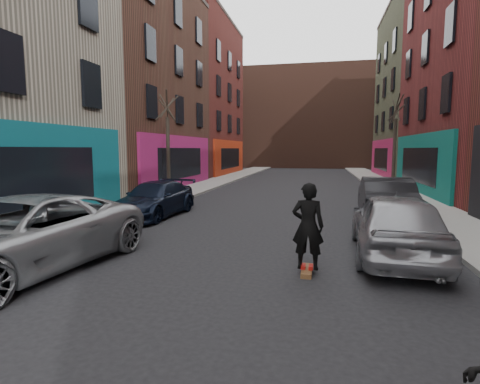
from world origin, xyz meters
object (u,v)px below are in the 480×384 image
at_px(parked_left_far, 20,235).
at_px(parked_right_far, 396,225).
at_px(tree_left_far, 168,135).
at_px(tree_right_far, 395,134).
at_px(parked_right_end, 384,198).
at_px(parked_left_end, 155,199).
at_px(skateboard, 307,271).
at_px(skateboarder, 308,226).

xyz_separation_m(parked_left_far, parked_right_far, (8.03, 2.88, 0.00)).
distance_m(tree_left_far, tree_right_far, 13.78).
bearing_deg(tree_right_far, parked_right_end, -101.77).
distance_m(parked_left_end, parked_right_far, 9.10).
bearing_deg(parked_left_end, tree_right_far, 49.24).
height_order(tree_right_far, parked_right_end, tree_right_far).
height_order(skateboard, skateboarder, skateboarder).
relative_size(parked_left_far, parked_right_far, 1.23).
relative_size(tree_left_far, skateboarder, 3.52).
bearing_deg(parked_left_far, tree_left_far, 104.53).
distance_m(tree_right_far, parked_right_end, 10.46).
bearing_deg(tree_left_far, parked_right_end, -20.62).
height_order(parked_left_end, parked_right_end, parked_right_end).
distance_m(tree_right_far, skateboarder, 17.71).
bearing_deg(parked_left_end, skateboard, -39.73).
relative_size(tree_left_far, parked_left_end, 1.40).
bearing_deg(parked_left_far, skateboard, 18.12).
relative_size(parked_left_far, parked_left_end, 1.26).
bearing_deg(tree_left_far, tree_right_far, 25.82).
relative_size(parked_left_far, skateboarder, 3.18).
bearing_deg(parked_left_end, parked_right_end, 11.80).
xyz_separation_m(parked_left_far, parked_right_end, (8.61, 8.24, -0.01)).
distance_m(tree_left_far, skateboarder, 13.55).
xyz_separation_m(parked_right_far, skateboard, (-2.05, -1.64, -0.76)).
height_order(tree_left_far, skateboard, tree_left_far).
bearing_deg(parked_right_end, tree_right_far, -99.32).
relative_size(tree_right_far, parked_right_far, 1.42).
relative_size(tree_right_far, skateboarder, 3.69).
bearing_deg(parked_left_end, tree_left_far, 110.20).
xyz_separation_m(parked_left_end, skateboard, (6.11, -5.67, -0.63)).
relative_size(parked_left_end, skateboarder, 2.53).
xyz_separation_m(parked_left_end, parked_right_end, (8.74, 1.33, 0.12)).
distance_m(parked_left_far, parked_left_end, 6.91).
height_order(tree_right_far, skateboarder, tree_right_far).
bearing_deg(tree_left_far, skateboarder, -54.71).
distance_m(tree_left_far, parked_right_far, 13.69).
bearing_deg(parked_right_far, skateboard, 41.56).
xyz_separation_m(parked_left_far, skateboarder, (5.98, 1.24, 0.21)).
relative_size(parked_left_end, parked_right_far, 0.97).
relative_size(tree_right_far, skateboard, 8.50).
distance_m(parked_right_far, skateboard, 2.73).
relative_size(tree_left_far, parked_right_end, 1.34).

